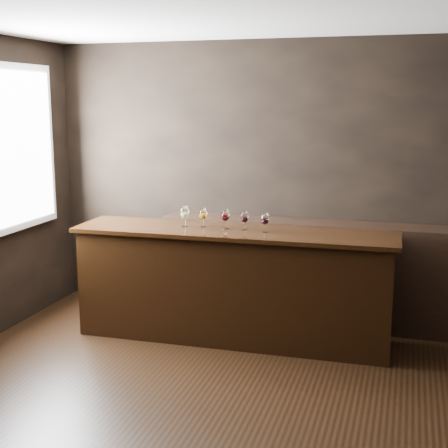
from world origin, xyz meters
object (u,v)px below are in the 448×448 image
(bar_counter, at_px, (233,287))
(glass_red_a, at_px, (225,216))
(back_bar_shelf, at_px, (302,272))
(glass_amber, at_px, (203,215))
(glass_red_b, at_px, (245,218))
(glass_red_c, at_px, (265,219))
(glass_white, at_px, (185,213))

(bar_counter, distance_m, glass_red_a, 0.66)
(back_bar_shelf, height_order, glass_amber, glass_amber)
(back_bar_shelf, xyz_separation_m, glass_red_b, (-0.44, -0.62, 0.64))
(glass_red_a, relative_size, glass_red_c, 1.01)
(bar_counter, bearing_deg, glass_red_a, 160.80)
(glass_white, xyz_separation_m, glass_red_b, (0.57, 0.01, -0.01))
(back_bar_shelf, distance_m, glass_red_a, 1.09)
(glass_white, bearing_deg, back_bar_shelf, 31.80)
(glass_white, bearing_deg, glass_red_a, 1.47)
(glass_white, height_order, glass_red_b, glass_white)
(back_bar_shelf, height_order, glass_white, glass_white)
(bar_counter, bearing_deg, glass_red_b, 15.50)
(bar_counter, relative_size, glass_red_a, 16.12)
(glass_amber, bearing_deg, back_bar_shelf, 36.15)
(back_bar_shelf, distance_m, glass_amber, 1.22)
(bar_counter, xyz_separation_m, glass_amber, (-0.30, 0.03, 0.66))
(glass_white, height_order, glass_red_a, glass_white)
(bar_counter, xyz_separation_m, glass_red_c, (0.30, -0.02, 0.66))
(glass_amber, height_order, glass_red_c, glass_amber)
(glass_amber, bearing_deg, glass_red_a, -1.54)
(bar_counter, distance_m, glass_white, 0.82)
(glass_red_b, xyz_separation_m, glass_red_c, (0.20, -0.05, 0.00))
(back_bar_shelf, bearing_deg, glass_red_a, -135.09)
(glass_red_b, bearing_deg, back_bar_shelf, 54.51)
(glass_amber, height_order, glass_red_b, glass_amber)
(glass_red_b, bearing_deg, glass_amber, 179.47)
(glass_white, relative_size, glass_red_a, 1.08)
(back_bar_shelf, height_order, glass_red_a, glass_red_a)
(back_bar_shelf, distance_m, glass_red_b, 0.99)
(glass_red_a, height_order, glass_red_c, glass_red_a)
(back_bar_shelf, relative_size, glass_amber, 15.89)
(glass_amber, bearing_deg, glass_red_c, -4.94)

